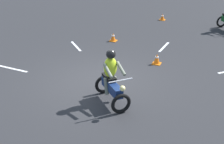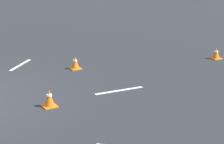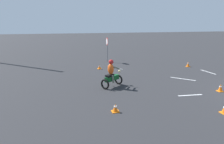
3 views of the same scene
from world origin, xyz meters
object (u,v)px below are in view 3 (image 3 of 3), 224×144
Objects in this scene: traffic_cone_near_left at (115,108)px; traffic_cone_far_center at (99,67)px; traffic_cone_far_right at (188,64)px; motorcycle_rider_background at (112,75)px; stop_sign at (107,45)px; traffic_cone_mid_center at (220,88)px.

traffic_cone_far_center is (8.62, -0.84, -0.01)m from traffic_cone_near_left.
motorcycle_rider_background is at bearing 118.30° from traffic_cone_far_right.
stop_sign is 5.48× the size of traffic_cone_mid_center.
traffic_cone_near_left is (-3.62, 0.69, -0.55)m from motorcycle_rider_background.
traffic_cone_far_center is (0.86, 7.55, -0.04)m from traffic_cone_far_right.
traffic_cone_mid_center is (-10.09, -4.30, -1.43)m from stop_sign.
motorcycle_rider_background is 5.04m from traffic_cone_far_center.
traffic_cone_far_right is at bearing -17.28° from traffic_cone_mid_center.
traffic_cone_far_right is at bearing -96.50° from traffic_cone_far_center.
motorcycle_rider_background is 4.60× the size of traffic_cone_near_left.
traffic_cone_far_right is at bearing 79.92° from motorcycle_rider_background.
motorcycle_rider_background reaches higher than traffic_cone_near_left.
traffic_cone_far_right reaches higher than traffic_cone_near_left.
traffic_cone_far_right reaches higher than traffic_cone_mid_center.
traffic_cone_mid_center reaches higher than traffic_cone_far_center.
motorcycle_rider_background reaches higher than traffic_cone_far_right.
traffic_cone_far_center is at bearing 156.12° from stop_sign.
traffic_cone_mid_center is at bearing 30.08° from motorcycle_rider_background.
traffic_cone_far_right is at bearing -120.40° from stop_sign.
traffic_cone_mid_center is at bearing 162.72° from traffic_cone_far_right.
traffic_cone_near_left is at bearing 132.80° from traffic_cone_far_right.
traffic_cone_near_left is at bearing 102.05° from traffic_cone_mid_center.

